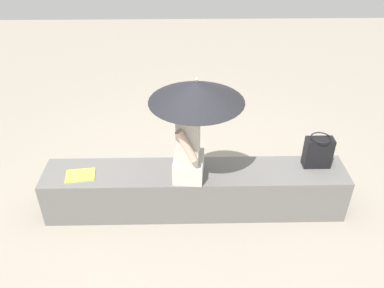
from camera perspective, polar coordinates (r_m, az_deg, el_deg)
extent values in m
plane|color=#9E9384|center=(4.22, 0.45, -9.26)|extent=(14.00, 14.00, 0.00)
cube|color=slate|center=(4.06, 0.46, -6.74)|extent=(3.04, 0.48, 0.49)
cube|color=beige|center=(3.78, -0.49, -3.30)|extent=(0.31, 0.37, 0.22)
cube|color=beige|center=(3.58, -0.52, 1.17)|extent=(0.23, 0.34, 0.48)
sphere|color=beige|center=(3.41, -0.55, 5.99)|extent=(0.20, 0.20, 0.20)
cylinder|color=beige|center=(3.74, -0.25, 3.12)|extent=(0.20, 0.09, 0.32)
cylinder|color=beige|center=(3.40, -0.82, -0.30)|extent=(0.20, 0.09, 0.32)
cylinder|color=#B7B7BC|center=(3.56, 0.63, 1.81)|extent=(0.02, 0.02, 1.01)
cone|color=black|center=(3.36, 0.67, 7.72)|extent=(0.85, 0.85, 0.19)
sphere|color=#B7B7BC|center=(3.32, 0.69, 9.43)|extent=(0.03, 0.03, 0.03)
cube|color=black|center=(4.08, 17.94, -1.18)|extent=(0.27, 0.13, 0.32)
torus|color=black|center=(3.99, 18.37, 0.88)|extent=(0.20, 0.20, 0.01)
cube|color=#EAE04C|center=(3.99, -16.01, -4.44)|extent=(0.30, 0.23, 0.01)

